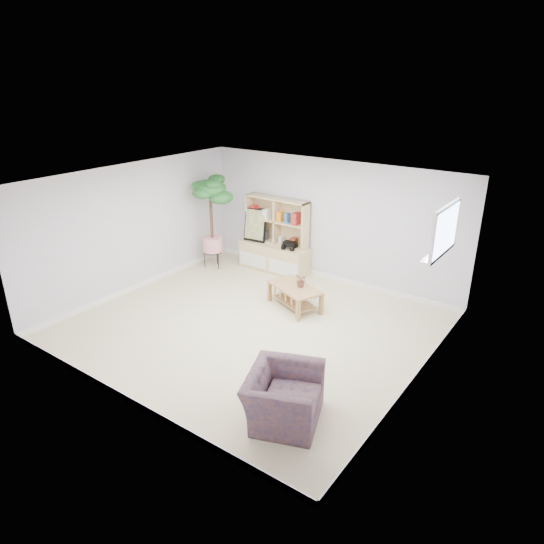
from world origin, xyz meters
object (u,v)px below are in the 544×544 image
Objects in this scene: armchair at (284,393)px; floor_tree at (212,223)px; storage_unit at (274,235)px; coffee_table at (295,297)px.

floor_tree is at bearing 30.73° from armchair.
armchair is (2.86, -3.83, -0.41)m from storage_unit.
storage_unit is 1.54× the size of coffee_table.
storage_unit is at bearing 28.10° from floor_tree.
floor_tree is at bearing -151.90° from storage_unit.
storage_unit reaches higher than armchair.
floor_tree is (-2.49, 0.62, 0.78)m from coffee_table.
floor_tree reaches higher than coffee_table.
floor_tree is 5.18m from armchair.
coffee_table is at bearing -13.96° from floor_tree.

